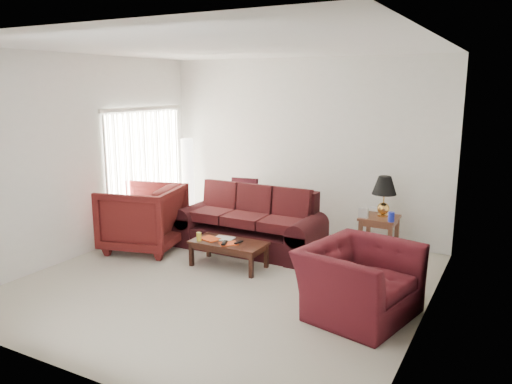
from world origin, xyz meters
TOP-DOWN VIEW (x-y plane):
  - floor at (0.00, 0.00)m, footprint 5.00×5.00m
  - blinds at (-2.42, 1.30)m, footprint 0.10×2.00m
  - sofa at (-0.37, 1.29)m, footprint 2.33×1.05m
  - throw_pillow at (-0.90, 2.09)m, footprint 0.48×0.30m
  - end_table at (1.49, 2.05)m, footprint 0.55×0.55m
  - table_lamp at (1.52, 2.10)m, footprint 0.42×0.42m
  - clock at (1.29, 1.87)m, footprint 0.15×0.06m
  - blue_canister at (1.71, 1.84)m, footprint 0.11×0.11m
  - picture_frame at (1.36, 2.25)m, footprint 0.14×0.17m
  - floor_lamp at (-2.14, 2.14)m, footprint 0.26×0.26m
  - armchair_left at (-1.84, 0.52)m, footprint 1.37×1.34m
  - armchair_right at (1.84, -0.13)m, footprint 1.32×1.44m
  - coffee_table at (-0.24, 0.48)m, footprint 1.12×0.66m
  - magazine_red at (-0.54, 0.45)m, footprint 0.32×0.27m
  - magazine_white at (-0.37, 0.56)m, footprint 0.29×0.23m
  - magazine_orange at (-0.19, 0.38)m, footprint 0.31×0.31m
  - remote_a at (-0.22, 0.33)m, footprint 0.11×0.19m
  - remote_b at (-0.06, 0.46)m, footprint 0.07×0.16m
  - yellow_glass at (-0.64, 0.32)m, footprint 0.08×0.08m

SIDE VIEW (x-z plane):
  - floor at x=0.00m, z-range 0.00..0.00m
  - coffee_table at x=-0.24m, z-range 0.00..0.37m
  - end_table at x=1.49m, z-range 0.00..0.59m
  - magazine_orange at x=-0.19m, z-range 0.37..0.39m
  - magazine_white at x=-0.37m, z-range 0.37..0.39m
  - magazine_red at x=-0.54m, z-range 0.37..0.39m
  - armchair_right at x=1.84m, z-range 0.00..0.80m
  - remote_b at x=-0.06m, z-range 0.39..0.41m
  - remote_a at x=-0.22m, z-range 0.39..0.41m
  - yellow_glass at x=-0.64m, z-range 0.37..0.50m
  - sofa at x=-0.37m, z-range 0.00..0.95m
  - armchair_left at x=-1.84m, z-range 0.00..1.03m
  - blue_canister at x=1.71m, z-range 0.59..0.74m
  - clock at x=1.29m, z-range 0.59..0.74m
  - picture_frame at x=1.36m, z-range 0.65..0.70m
  - throw_pillow at x=-0.90m, z-range 0.51..0.98m
  - floor_lamp at x=-2.14m, z-range 0.00..1.61m
  - table_lamp at x=1.52m, z-range 0.59..1.21m
  - blinds at x=-2.42m, z-range 0.00..2.16m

